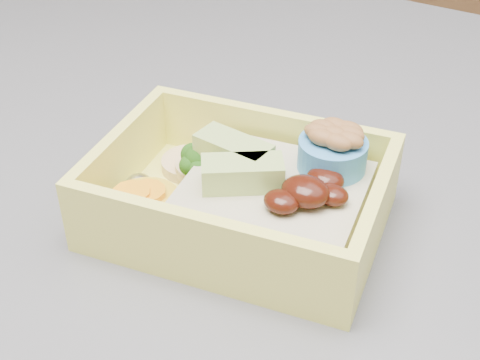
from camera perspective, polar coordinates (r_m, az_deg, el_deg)
The scene contains 1 object.
bento_box at distance 0.46m, azimuth 0.90°, elevation -1.26°, with size 0.21×0.17×0.07m.
Camera 1 is at (0.29, -0.46, 1.22)m, focal length 50.00 mm.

